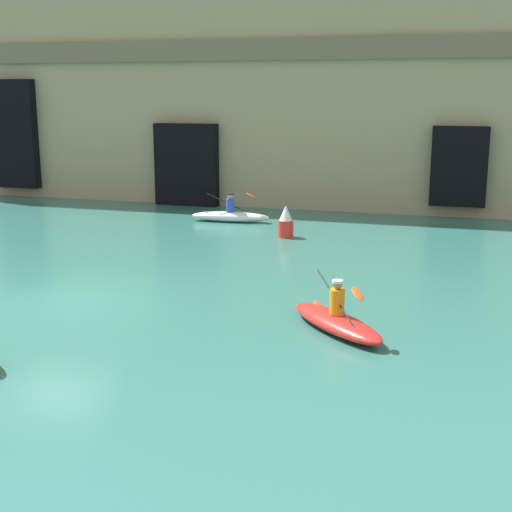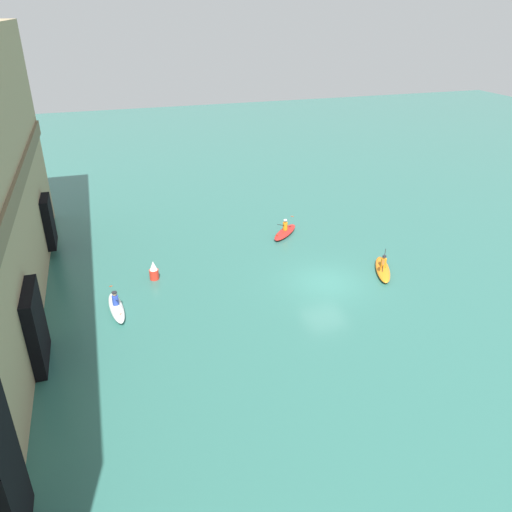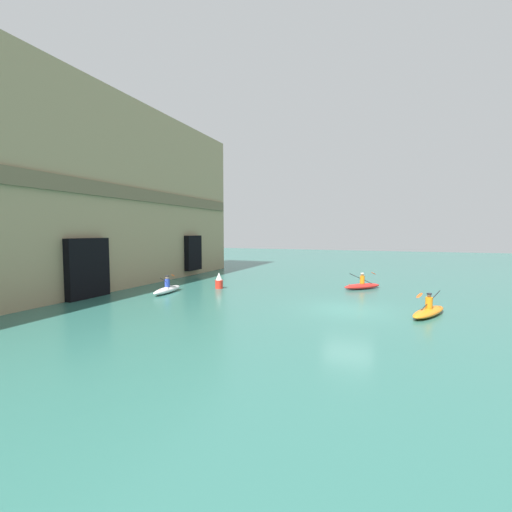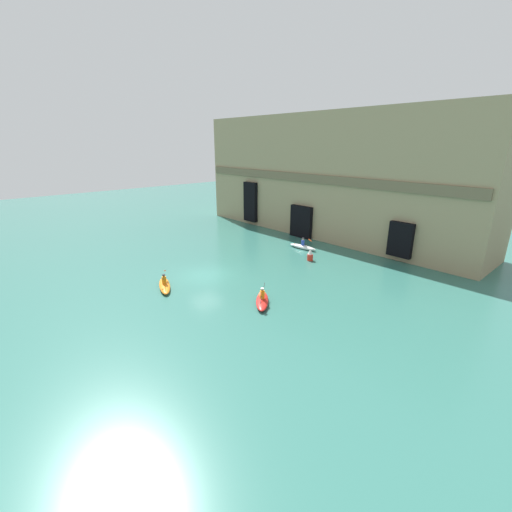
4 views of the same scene
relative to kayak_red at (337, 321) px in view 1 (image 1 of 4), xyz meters
The scene contains 5 objects.
ground_plane 7.08m from the kayak_red, behind, with size 120.00×120.00×0.00m, color #2D665B.
cliff_bluff 22.08m from the kayak_red, 115.24° to the left, with size 35.43×7.59×13.66m.
kayak_red is the anchor object (origin of this frame).
kayak_white 13.55m from the kayak_red, 118.72° to the left, with size 3.20×0.97×1.19m.
marker_buoy 10.22m from the kayak_red, 110.80° to the left, with size 0.55×0.55×1.15m.
Camera 1 is at (9.68, -14.64, 5.08)m, focal length 50.00 mm.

